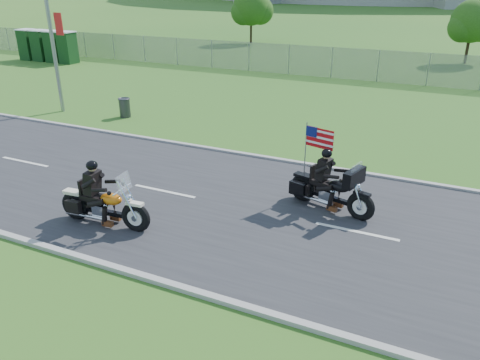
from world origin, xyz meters
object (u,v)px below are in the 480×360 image
at_px(motorcycle_lead, 103,206).
at_px(motorcycle_follow, 331,190).
at_px(trash_can, 125,108).
at_px(porta_toilet_d, 28,45).
at_px(porta_toilet_c, 41,46).
at_px(porta_toilet_b, 54,47).
at_px(porta_toilet_a, 68,48).

bearing_deg(motorcycle_lead, motorcycle_follow, 28.82).
bearing_deg(trash_can, porta_toilet_d, 149.25).
bearing_deg(porta_toilet_d, trash_can, -30.75).
relative_size(motorcycle_follow, trash_can, 3.02).
distance_m(porta_toilet_c, motorcycle_lead, 29.74).
height_order(porta_toilet_b, motorcycle_follow, porta_toilet_b).
bearing_deg(motorcycle_follow, porta_toilet_b, 164.06).
xyz_separation_m(porta_toilet_a, motorcycle_lead, (19.70, -19.45, -0.56)).
bearing_deg(motorcycle_follow, trash_can, 169.85).
xyz_separation_m(porta_toilet_b, porta_toilet_d, (-2.80, 0.00, 0.00)).
height_order(porta_toilet_b, motorcycle_lead, porta_toilet_b).
distance_m(porta_toilet_a, porta_toilet_c, 2.80).
height_order(porta_toilet_a, porta_toilet_c, same).
bearing_deg(trash_can, porta_toilet_b, 144.75).
xyz_separation_m(porta_toilet_d, motorcycle_follow, (29.19, -16.00, -0.53)).
xyz_separation_m(porta_toilet_c, trash_can, (16.31, -10.54, -0.71)).
height_order(porta_toilet_b, porta_toilet_d, same).
height_order(motorcycle_lead, trash_can, motorcycle_lead).
xyz_separation_m(porta_toilet_c, motorcycle_lead, (22.50, -19.45, -0.56)).
bearing_deg(porta_toilet_a, motorcycle_follow, -32.62).
distance_m(porta_toilet_a, motorcycle_follow, 29.68).
height_order(porta_toilet_a, motorcycle_lead, porta_toilet_a).
bearing_deg(porta_toilet_a, porta_toilet_b, 180.00).
distance_m(porta_toilet_d, trash_can, 20.62).
bearing_deg(porta_toilet_d, motorcycle_follow, -28.72).
bearing_deg(motorcycle_lead, porta_toilet_b, 133.07).
height_order(porta_toilet_b, porta_toilet_c, same).
bearing_deg(motorcycle_lead, porta_toilet_d, 136.61).
height_order(porta_toilet_a, porta_toilet_d, same).
bearing_deg(porta_toilet_b, porta_toilet_a, 0.00).
relative_size(porta_toilet_b, porta_toilet_c, 1.00).
distance_m(porta_toilet_b, porta_toilet_c, 1.40).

